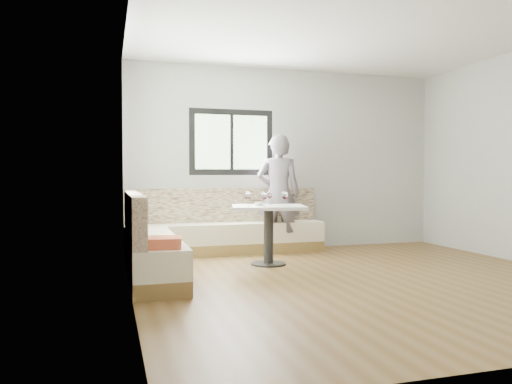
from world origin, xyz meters
TOP-DOWN VIEW (x-y plane):
  - room at (-0.08, 0.08)m, footprint 5.01×5.01m
  - banquette at (-1.59, 1.63)m, footprint 2.90×2.80m
  - table at (-0.73, 1.18)m, footprint 1.06×0.91m
  - person at (-0.28, 2.11)m, footprint 0.75×0.63m
  - olive_ramekin at (-0.84, 1.25)m, footprint 0.11×0.11m
  - wine_glass_a at (-1.03, 1.10)m, footprint 0.08×0.08m
  - wine_glass_b at (-0.85, 0.99)m, footprint 0.08×0.08m
  - wine_glass_c at (-0.57, 1.03)m, footprint 0.08×0.08m
  - wine_glass_d at (-0.67, 1.32)m, footprint 0.08×0.08m

SIDE VIEW (x-z plane):
  - banquette at x=-1.59m, z-range -0.14..0.81m
  - table at x=-0.73m, z-range 0.19..0.95m
  - olive_ramekin at x=-0.84m, z-range 0.76..0.80m
  - person at x=-0.28m, z-range 0.00..1.75m
  - wine_glass_a at x=-1.03m, z-range 0.80..0.98m
  - wine_glass_b at x=-0.85m, z-range 0.80..0.98m
  - wine_glass_c at x=-0.57m, z-range 0.80..0.98m
  - wine_glass_d at x=-0.67m, z-range 0.80..0.98m
  - room at x=-0.08m, z-range 0.01..2.82m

